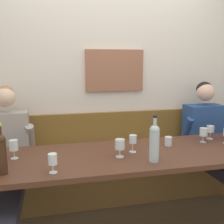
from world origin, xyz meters
The scene contains 15 objects.
room_wall_back centered at (0.00, 1.09, 1.40)m, with size 6.80×0.12×2.80m.
wood_wainscot_panel centered at (0.00, 1.04, 0.46)m, with size 6.80×0.03×0.93m, color brown.
wall_bench centered at (0.00, 0.83, 0.28)m, with size 2.92×0.42×0.94m.
dining_table centered at (0.00, 0.16, 0.67)m, with size 2.62×0.78×0.75m.
person_center_right_seat centered at (-1.08, 0.47, 0.61)m, with size 0.51×1.22×1.28m.
person_center_left_seat centered at (1.06, 0.49, 0.62)m, with size 0.52×1.23×1.28m.
wine_bottle_amber_mid centered at (0.10, -0.07, 0.90)m, with size 0.08×0.08×0.36m.
wine_bottle_green_tall centered at (-0.99, -0.05, 0.90)m, with size 0.07×0.07×0.36m.
wine_glass_mid_left centered at (-0.66, -0.11, 0.84)m, with size 0.06×0.06×0.14m.
wine_glass_center_rear centered at (0.75, 0.30, 0.84)m, with size 0.08×0.08×0.14m.
wine_glass_left_end centered at (-0.95, 0.24, 0.85)m, with size 0.07×0.07×0.15m.
wine_glass_near_bucket centered at (0.01, 0.18, 0.85)m, with size 0.06×0.06×0.15m.
wine_glass_mid_right centered at (-0.13, 0.09, 0.85)m, with size 0.08×0.08×0.15m.
wine_glass_center_front centered at (0.87, 0.38, 0.84)m, with size 0.07×0.07×0.13m.
water_tumbler_left centered at (0.38, 0.27, 0.79)m, with size 0.07×0.07×0.08m, color silver.
Camera 1 is at (-0.66, -1.91, 1.51)m, focal length 43.20 mm.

